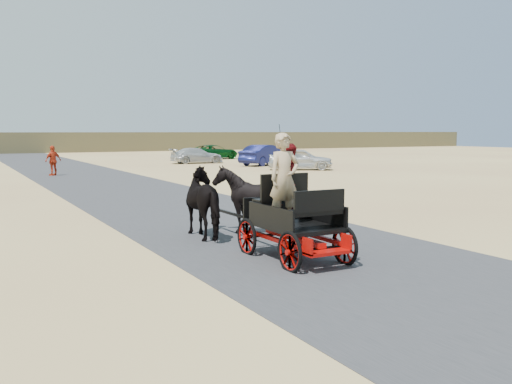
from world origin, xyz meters
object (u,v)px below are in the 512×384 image
horse_right (249,200)px  pedestrian (53,161)px  car_b (266,155)px  car_d (214,152)px  car_a (300,159)px  carriage (294,241)px  car_c (197,156)px  horse_left (208,202)px

horse_right → pedestrian: size_ratio=0.98×
horse_right → car_b: horse_right is taller
car_b → car_d: bearing=-26.4°
car_a → pedestrian: bearing=110.2°
carriage → car_b: car_b is taller
horse_right → car_b: 28.55m
car_c → carriage: bearing=164.0°
pedestrian → car_b: (15.62, 2.98, -0.10)m
pedestrian → car_a: size_ratio=0.41×
car_c → car_d: (3.89, 5.45, 0.04)m
car_a → car_d: (0.83, 15.86, -0.07)m
car_a → car_c: car_a is taller
carriage → car_b: 31.44m
carriage → horse_left: (-0.55, 3.00, 0.49)m
horse_left → car_c: 31.88m
car_a → car_c: (-3.07, 10.41, -0.11)m
pedestrian → car_c: pedestrian is taller
carriage → pedestrian: 24.76m
carriage → car_b: (14.83, 27.72, 0.40)m
car_c → car_d: bearing=-32.4°
car_b → horse_left: bearing=123.7°
carriage → car_a: 26.44m
horse_left → pedestrian: bearing=-89.4°
carriage → car_d: (15.19, 38.05, 0.29)m
car_b → car_c: 6.02m
pedestrian → car_a: 15.37m
car_a → car_b: size_ratio=0.91×
car_c → car_d: 6.70m
horse_left → pedestrian: size_ratio=1.16×
carriage → car_c: car_c is taller
car_a → car_b: (0.46, 5.53, 0.04)m
car_d → horse_left: bearing=143.1°
pedestrian → car_d: pedestrian is taller
horse_left → horse_right: (1.10, 0.00, 0.00)m
horse_right → car_c: size_ratio=0.40×
car_b → car_c: (-3.53, 4.87, -0.15)m
carriage → horse_right: bearing=79.6°
horse_right → car_b: bearing=-120.0°
car_c → car_b: bearing=-141.0°
horse_right → car_d: (14.64, 35.05, -0.20)m
horse_right → car_d: size_ratio=0.36×
horse_left → car_c: horse_left is taller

